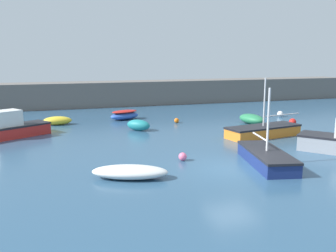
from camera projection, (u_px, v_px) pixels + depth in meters
name	position (u px, v px, depth m)	size (l,w,h in m)	color
ground_plane	(232.00, 171.00, 18.72)	(120.00, 120.00, 0.20)	#2D5170
harbor_breakwater	(123.00, 93.00, 43.40)	(59.77, 3.70, 2.75)	#66605B
fishing_dinghy_green	(138.00, 125.00, 28.48)	(2.03, 2.08, 0.83)	teal
motorboat_with_cabin	(11.00, 128.00, 25.98)	(5.25, 4.12, 1.93)	red
rowboat_blue_near	(252.00, 119.00, 31.35)	(1.81, 2.88, 0.82)	#287A4C
open_tender_yellow	(130.00, 172.00, 17.22)	(3.79, 2.53, 0.62)	white
sailboat_short_mast	(263.00, 131.00, 26.24)	(6.22, 2.71, 4.13)	orange
sailboat_twin_hulled	(266.00, 157.00, 19.41)	(2.74, 5.15, 4.00)	navy
dinghy_near_pier	(58.00, 121.00, 30.87)	(2.40, 1.41, 0.70)	yellow
rowboat_with_red_cover	(125.00, 115.00, 33.49)	(3.07, 2.25, 0.84)	#2D56B7
mooring_buoy_pink	(183.00, 157.00, 20.18)	(0.45, 0.45, 0.45)	#EA668C
mooring_buoy_white	(280.00, 114.00, 34.96)	(0.55, 0.55, 0.55)	white
mooring_buoy_orange	(177.00, 120.00, 31.79)	(0.41, 0.41, 0.41)	orange
mooring_buoy_red	(293.00, 122.00, 30.57)	(0.58, 0.58, 0.58)	red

